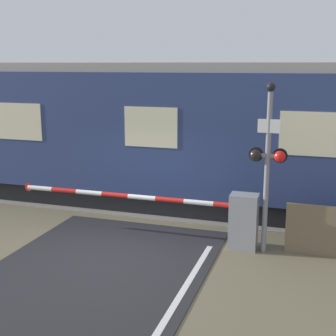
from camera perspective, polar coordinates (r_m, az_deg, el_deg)
name	(u,v)px	position (r m, az deg, el deg)	size (l,w,h in m)	color
ground_plane	(115,254)	(10.22, -6.49, -10.40)	(80.00, 80.00, 0.00)	#6B6047
track_bed	(171,202)	(13.72, 0.32, -4.15)	(36.00, 3.20, 0.13)	gray
train	(169,133)	(13.29, 0.16, 4.25)	(14.03, 3.11, 4.01)	black
crossing_barrier	(223,217)	(10.42, 6.72, -5.95)	(5.80, 0.44, 1.24)	gray
signal_post	(267,159)	(9.89, 12.04, 1.06)	(0.79, 0.26, 3.61)	gray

